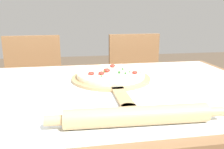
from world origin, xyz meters
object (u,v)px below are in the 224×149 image
at_px(chair_left, 35,92).
at_px(chair_right, 137,87).
at_px(pizza_peel, 112,80).
at_px(pizza, 111,74).
at_px(rolling_pin, 137,116).

xyz_separation_m(chair_left, chair_right, (0.73, 0.00, 0.00)).
relative_size(pizza_peel, chair_left, 0.58).
xyz_separation_m(pizza_peel, pizza, (-0.00, 0.02, 0.02)).
relative_size(pizza, rolling_pin, 0.62).
bearing_deg(chair_right, rolling_pin, -106.87).
xyz_separation_m(pizza, chair_right, (0.30, 0.66, -0.28)).
distance_m(pizza_peel, chair_right, 0.79).
distance_m(pizza_peel, pizza, 0.03).
bearing_deg(rolling_pin, chair_left, 111.39).
bearing_deg(pizza_peel, chair_right, 66.04).
bearing_deg(rolling_pin, pizza, 89.69).
height_order(pizza, chair_right, chair_right).
bearing_deg(chair_right, pizza, -115.93).
xyz_separation_m(pizza_peel, rolling_pin, (-0.00, -0.41, 0.02)).
height_order(pizza_peel, chair_left, chair_left).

